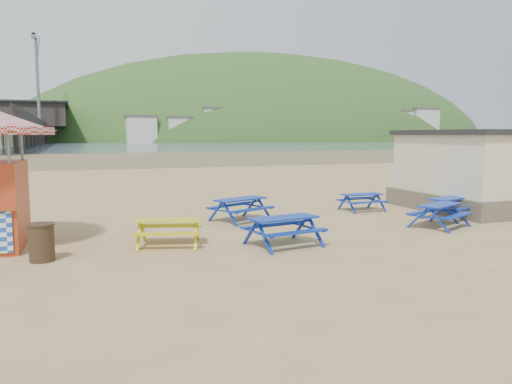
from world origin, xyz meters
name	(u,v)px	position (x,y,z in m)	size (l,w,h in m)	color
ground	(274,228)	(0.00, 0.00, 0.00)	(400.00, 400.00, 0.00)	tan
wet_sand	(118,157)	(0.00, 55.00, 0.00)	(400.00, 400.00, 0.00)	brown
sea	(88,143)	(0.00, 170.00, 0.01)	(400.00, 400.00, 0.00)	#495C69
picnic_table_blue_a	(241,210)	(-0.56, 1.66, 0.39)	(2.32, 2.13, 0.78)	#081A94
picnic_table_blue_c	(362,202)	(4.66, 2.23, 0.33)	(1.60, 1.30, 0.66)	#081A94
picnic_table_blue_d	(283,231)	(-0.73, -2.44, 0.39)	(2.09, 1.80, 0.78)	#081A94
picnic_table_blue_e	(440,216)	(5.07, -1.69, 0.37)	(2.22, 2.05, 0.75)	#081A94
picnic_table_blue_f	(450,208)	(6.57, -0.49, 0.38)	(2.20, 2.00, 0.76)	#081A94
picnic_table_yellow	(169,232)	(-3.60, -1.33, 0.36)	(2.02, 1.80, 0.71)	#A2BB0C
litter_bin	(42,242)	(-6.71, -1.97, 0.46)	(0.61, 0.61, 0.90)	#3E2F1D
amenity_block	(503,169)	(10.50, 1.00, 1.57)	(7.40, 5.40, 3.15)	#665B4C
pier	(33,128)	(-17.99, 178.23, 5.46)	(24.00, 220.00, 39.29)	black
headland_town	(265,160)	(90.00, 229.68, -9.91)	(264.00, 144.00, 108.00)	#2D4C1E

